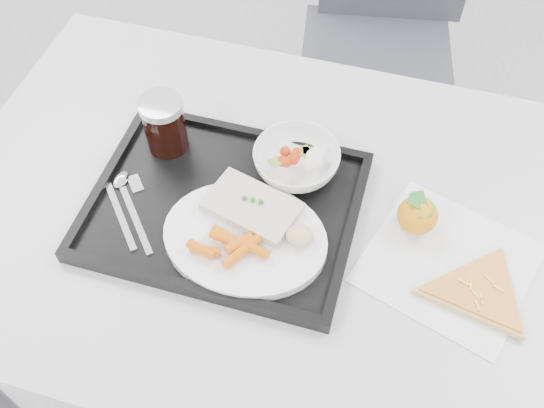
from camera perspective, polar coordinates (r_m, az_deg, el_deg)
table at (r=1.10m, az=1.01°, el=-2.81°), size 1.20×0.80×0.75m
chair at (r=1.80m, az=10.60°, el=16.85°), size 0.49×0.49×0.93m
tray at (r=1.04m, az=-4.48°, el=-0.26°), size 0.45×0.35×0.03m
dinner_plate at (r=0.99m, az=-2.55°, el=-3.24°), size 0.27×0.27×0.02m
fish_fillet at (r=1.00m, az=-1.90°, el=-0.27°), size 0.17×0.13×0.03m
bread_roll at (r=0.96m, az=2.65°, el=-3.04°), size 0.06×0.05×0.03m
salad_bowl at (r=1.06m, az=2.31°, el=4.07°), size 0.15×0.15×0.05m
cola_glass at (r=1.09m, az=-10.10°, el=7.46°), size 0.08×0.08×0.11m
cutlery at (r=1.06m, az=-13.54°, el=0.21°), size 0.14×0.15×0.01m
napkin at (r=1.03m, az=16.25°, el=-5.42°), size 0.31×0.30×0.00m
tangerine at (r=1.02m, az=13.53°, el=-1.02°), size 0.07×0.07×0.07m
pizza_slice at (r=1.00m, az=18.89°, el=-7.80°), size 0.26×0.26×0.02m
carrot_pile at (r=0.96m, az=-3.96°, el=-3.89°), size 0.13×0.09×0.02m
salad_contents at (r=1.05m, az=3.10°, el=4.33°), size 0.09×0.07×0.02m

